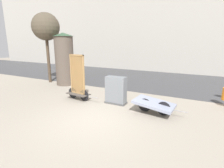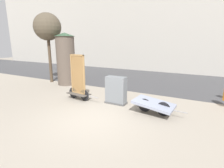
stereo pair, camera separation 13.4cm
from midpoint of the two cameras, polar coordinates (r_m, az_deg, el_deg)
The scene contains 8 objects.
ground_plane at distance 6.94m, azimuth -6.16°, elevation -11.30°, with size 60.00×60.00×0.00m, color gray.
road_strip at distance 14.25m, azimuth 13.02°, elevation 1.43°, with size 56.00×7.96×0.01m.
building_facade at distance 20.03m, azimuth 18.97°, elevation 21.87°, with size 48.00×4.00×12.09m.
bike_cart_with_bedframe at distance 9.06m, azimuth -10.55°, elevation 0.31°, with size 1.99×0.71×2.32m.
bike_cart_with_mattress at distance 7.48m, azimuth 14.01°, elevation -6.48°, with size 2.16×1.17×0.58m.
utility_cabinet at distance 8.38m, azimuth 1.78°, elevation -2.33°, with size 1.03×0.49×1.32m.
advertising_column at distance 12.51m, azimuth -14.56°, elevation 7.98°, with size 1.40×1.40×3.52m.
street_tree at distance 13.58m, azimuth -20.07°, elevation 16.95°, with size 1.89×1.89×4.90m.
Camera 2 is at (3.67, -5.14, 2.91)m, focal length 28.00 mm.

